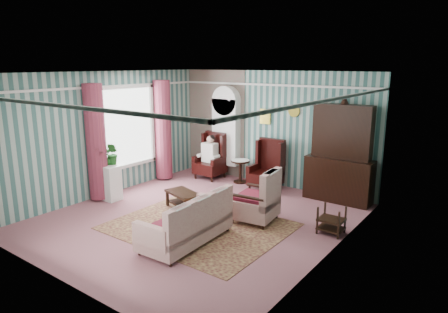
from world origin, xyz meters
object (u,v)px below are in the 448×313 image
Objects in this scene: seated_woman at (210,157)px; coffee_table at (183,201)px; sofa at (186,213)px; wingback_right at (266,165)px; round_side_table at (240,171)px; dresser_hutch at (340,150)px; nest_table at (331,220)px; plant_stand at (109,182)px; floral_armchair at (255,198)px; bookcase at (226,137)px; wingback_left at (210,156)px.

seated_woman is 2.48m from coffee_table.
coffee_table is at bearing 41.46° from sofa.
sofa is at bearing -57.63° from seated_woman.
round_side_table is at bearing 169.99° from wingback_right.
dresser_hutch is at bearing 4.41° from seated_woman.
wingback_right reaches higher than nest_table.
plant_stand is 3.05m from sofa.
floral_armchair is at bearing 14.58° from plant_stand.
bookcase is 2.69× the size of coffee_table.
nest_table is 0.68× the size of plant_stand.
plant_stand is (-1.70, -2.90, 0.10)m from round_side_table.
bookcase reaches higher than wingback_right.
seated_woman reaches higher than floral_armchair.
round_side_table is at bearing 17.25° from sofa.
coffee_table is (-1.14, 1.19, -0.35)m from sofa.
dresser_hutch reaches higher than round_side_table.
plant_stand reaches higher than nest_table.
seated_woman reaches higher than nest_table.
wingback_left is (-3.50, -0.27, -0.55)m from dresser_hutch.
wingback_right is 3.76m from plant_stand.
wingback_left is 0.97m from round_side_table.
wingback_left is at bearing 114.71° from coffee_table.
wingback_right is 1.75m from seated_woman.
bookcase is at bearing 177.89° from dresser_hutch.
sofa is 1.69m from coffee_table.
wingback_left is at bearing 47.68° from floral_armchair.
sofa is 2.18× the size of coffee_table.
sofa is (1.92, -3.81, -0.58)m from bookcase.
wingback_left reaches higher than nest_table.
sofa is at bearing -46.24° from coffee_table.
floral_armchair is at bearing -65.27° from wingback_right.
sofa is at bearing -109.85° from dresser_hutch.
wingback_left reaches higher than floral_armchair.
wingback_left is 1.06× the size of seated_woman.
nest_table is 2.68m from sofa.
bookcase is at bearing 57.34° from seated_woman.
floral_armchair is (2.61, -1.86, -0.14)m from wingback_left.
dresser_hutch is 2.95× the size of plant_stand.
bookcase is at bearing 106.48° from coffee_table.
dresser_hutch is at bearing 2.64° from round_side_table.
wingback_left is at bearing -122.66° from bookcase.
floral_armchair is (-1.46, -0.31, 0.21)m from nest_table.
bookcase is 4.37m from nest_table.
bookcase is 4.15× the size of nest_table.
nest_table is 0.30× the size of sofa.
nest_table is at bearing -26.92° from bookcase.
coffee_table is at bearing 96.07° from floral_armchair.
round_side_table is 1.11× the size of nest_table.
bookcase is at bearing 71.51° from plant_stand.
seated_woman is 2.19× the size of nest_table.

